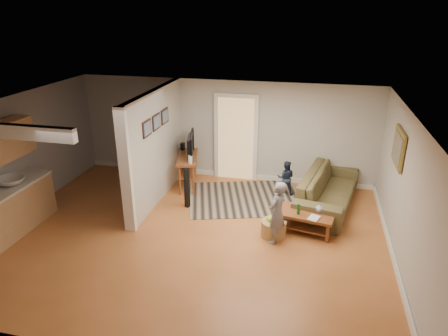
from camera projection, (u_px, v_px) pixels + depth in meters
The scene contains 11 objects.
ground at pixel (190, 235), 7.79m from camera, with size 7.50×7.50×0.00m, color #9C5627.
room_shell at pixel (143, 153), 7.85m from camera, with size 7.54×6.02×2.52m.
area_rug at pixel (246, 198), 9.27m from camera, with size 2.58×1.89×0.01m, color black.
sofa at pixel (326, 205), 8.97m from camera, with size 2.56×1.00×0.75m, color brown.
coffee_table at pixel (307, 216), 7.80m from camera, with size 1.16×0.80×0.63m.
tv_console at pixel (188, 159), 9.66m from camera, with size 0.76×1.31×1.06m.
speaker_left at pixel (187, 188), 8.70m from camera, with size 0.09×0.09×0.92m, color black.
speaker_right at pixel (183, 161), 10.18m from camera, with size 0.10×0.10×0.96m, color black.
toy_basket at pixel (274, 228), 7.69m from camera, with size 0.48×0.48×0.43m.
child at pixel (275, 241), 7.57m from camera, with size 0.45×0.29×1.23m, color gray.
toddler at pixel (285, 194), 9.47m from camera, with size 0.41×0.32×0.84m, color #1B2439.
Camera 1 is at (2.17, -6.41, 4.14)m, focal length 32.00 mm.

